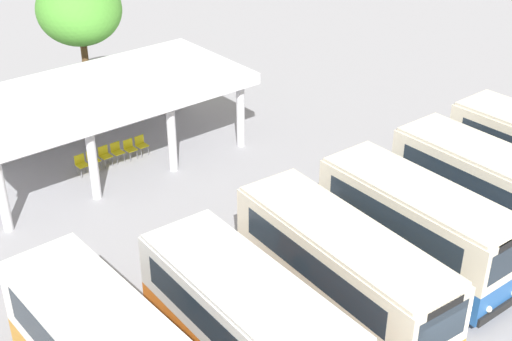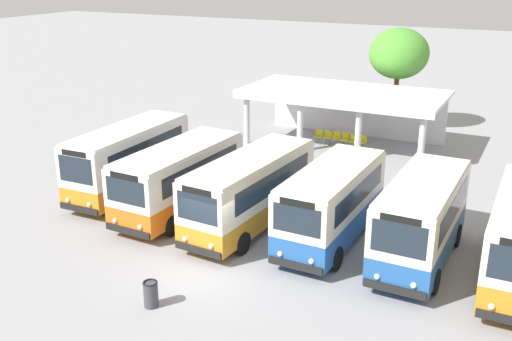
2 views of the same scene
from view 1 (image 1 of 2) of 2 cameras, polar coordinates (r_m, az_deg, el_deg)
The scene contains 12 objects.
city_bus_second_in_row at distance 18.94m, azimuth -0.72°, elevation -12.18°, with size 2.65×7.31×3.05m.
city_bus_middle_cream at distance 20.82m, azimuth 6.89°, elevation -7.95°, with size 2.69×7.74×3.11m.
city_bus_fourth_amber at distance 23.17m, azimuth 12.75°, elevation -4.30°, with size 2.43×6.90×3.12m.
city_bus_fifth_blue at distance 25.63m, azimuth 17.93°, elevation -1.42°, with size 2.40×6.74×3.25m.
terminal_canopy at distance 30.00m, azimuth -12.95°, elevation 5.63°, with size 11.91×5.94×3.40m.
waiting_chair_end_by_column at distance 29.58m, azimuth -13.93°, elevation 0.59°, with size 0.46×0.46×0.86m.
waiting_chair_second_from_end at distance 29.83m, azimuth -13.02°, elevation 0.96°, with size 0.46×0.46×0.86m.
waiting_chair_middle_seat at distance 30.07m, azimuth -12.11°, elevation 1.30°, with size 0.46×0.46×0.86m.
waiting_chair_fourth_seat at distance 30.28m, azimuth -11.17°, elevation 1.60°, with size 0.46×0.46×0.86m.
waiting_chair_fifth_seat at distance 30.43m, azimuth -10.16°, elevation 1.84°, with size 0.46×0.46×0.86m.
waiting_chair_far_end_seat at distance 30.67m, azimuth -9.27°, elevation 2.16°, with size 0.46×0.46×0.86m.
roadside_tree_behind_canopy at distance 33.80m, azimuth -14.07°, elevation 12.46°, with size 3.86×3.86×6.71m.
Camera 1 is at (-12.65, -6.96, 14.15)m, focal length 49.60 mm.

